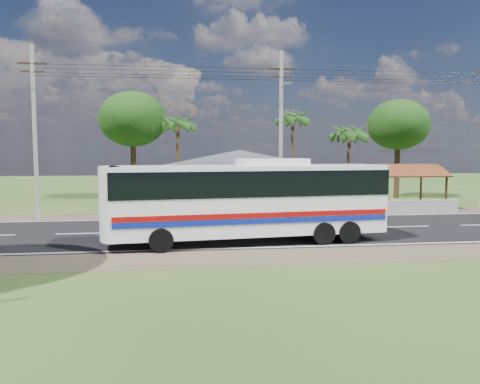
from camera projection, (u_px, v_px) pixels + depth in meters
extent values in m
plane|color=#2D4819|center=(252.00, 230.00, 25.44)|extent=(120.00, 120.00, 0.00)
cube|color=black|center=(252.00, 230.00, 25.44)|extent=(120.00, 10.00, 0.02)
cube|color=brown|center=(237.00, 214.00, 31.87)|extent=(120.00, 3.00, 0.01)
cube|color=brown|center=(276.00, 257.00, 19.02)|extent=(120.00, 3.00, 0.01)
cube|color=silver|center=(241.00, 218.00, 30.09)|extent=(120.00, 0.15, 0.01)
cube|color=silver|center=(267.00, 247.00, 20.80)|extent=(120.00, 0.15, 0.01)
cube|color=silver|center=(252.00, 230.00, 25.44)|extent=(120.00, 0.15, 0.01)
cube|color=#C8B785|center=(240.00, 184.00, 38.28)|extent=(10.00, 8.00, 3.20)
cube|color=#4C4F54|center=(240.00, 164.00, 38.13)|extent=(10.60, 8.60, 0.10)
pyramid|color=#4C4F54|center=(240.00, 150.00, 38.03)|extent=(12.40, 10.00, 1.20)
cube|color=black|center=(206.00, 187.00, 33.92)|extent=(1.20, 0.08, 1.20)
cube|color=black|center=(247.00, 187.00, 34.30)|extent=(1.20, 0.08, 1.20)
cube|color=black|center=(287.00, 186.00, 34.67)|extent=(1.20, 0.08, 1.20)
cylinder|color=#382714|center=(386.00, 193.00, 33.30)|extent=(0.16, 0.16, 2.60)
cylinder|color=#382714|center=(366.00, 189.00, 36.85)|extent=(0.16, 0.16, 2.60)
cylinder|color=#382714|center=(446.00, 193.00, 33.87)|extent=(0.16, 0.16, 2.60)
cylinder|color=#382714|center=(421.00, 189.00, 37.43)|extent=(0.16, 0.16, 2.60)
cube|color=maroon|center=(412.00, 170.00, 34.14)|extent=(5.20, 2.28, 0.90)
cube|color=maroon|center=(398.00, 169.00, 36.31)|extent=(5.20, 2.28, 0.90)
cube|color=#382714|center=(405.00, 165.00, 35.19)|extent=(5.20, 0.12, 0.12)
cube|color=#9E9E99|center=(410.00, 207.00, 32.45)|extent=(7.00, 0.30, 0.90)
cylinder|color=#9E9E99|center=(35.00, 132.00, 29.75)|extent=(0.26, 0.26, 11.00)
cube|color=#382714|center=(32.00, 63.00, 29.38)|extent=(1.80, 0.12, 0.12)
cube|color=#382714|center=(32.00, 71.00, 29.42)|extent=(1.40, 0.10, 0.10)
cylinder|color=#9E9E99|center=(281.00, 133.00, 31.77)|extent=(0.26, 0.26, 11.00)
cube|color=#382714|center=(281.00, 69.00, 31.39)|extent=(1.80, 0.12, 0.12)
cube|color=#382714|center=(281.00, 77.00, 31.43)|extent=(1.40, 0.10, 0.10)
cylinder|color=gray|center=(285.00, 85.00, 30.51)|extent=(0.08, 2.00, 0.08)
cube|color=gray|center=(288.00, 83.00, 29.52)|extent=(0.50, 0.18, 0.12)
cylinder|color=black|center=(161.00, 69.00, 30.40)|extent=(16.00, 0.02, 0.02)
cylinder|color=black|center=(387.00, 74.00, 32.35)|extent=(15.00, 0.02, 0.02)
cylinder|color=#47301E|center=(349.00, 167.00, 37.25)|extent=(0.28, 0.28, 6.00)
cylinder|color=#47301E|center=(292.00, 157.00, 41.19)|extent=(0.28, 0.28, 7.50)
cylinder|color=#47301E|center=(178.00, 160.00, 40.45)|extent=(0.28, 0.28, 7.00)
cylinder|color=#47301E|center=(133.00, 166.00, 41.97)|extent=(0.50, 0.50, 5.95)
ellipsoid|color=#12360E|center=(133.00, 119.00, 41.60)|extent=(6.00, 6.00, 4.92)
cylinder|color=#47301E|center=(397.00, 167.00, 43.02)|extent=(0.50, 0.50, 5.60)
ellipsoid|color=#12360E|center=(398.00, 125.00, 42.68)|extent=(5.60, 5.60, 4.59)
cube|color=white|center=(250.00, 199.00, 21.79)|extent=(12.85, 3.92, 3.16)
cube|color=black|center=(250.00, 182.00, 21.72)|extent=(12.91, 3.99, 1.16)
cube|color=black|center=(110.00, 193.00, 20.32)|extent=(0.38, 2.42, 1.90)
cube|color=#960909|center=(258.00, 215.00, 20.54)|extent=(12.38, 1.32, 0.23)
cube|color=#0D1A90|center=(258.00, 221.00, 20.57)|extent=(12.38, 1.32, 0.23)
cube|color=white|center=(272.00, 162.00, 21.88)|extent=(3.32, 2.00, 0.32)
cylinder|color=black|center=(161.00, 240.00, 19.79)|extent=(1.09, 0.48, 1.05)
cylinder|color=black|center=(158.00, 231.00, 22.14)|extent=(1.09, 0.48, 1.05)
cylinder|color=black|center=(323.00, 233.00, 21.47)|extent=(1.09, 0.48, 1.05)
cylinder|color=black|center=(304.00, 225.00, 23.82)|extent=(1.09, 0.48, 1.05)
cylinder|color=black|center=(349.00, 232.00, 21.75)|extent=(1.09, 0.48, 1.05)
cylinder|color=black|center=(327.00, 224.00, 24.11)|extent=(1.09, 0.48, 1.05)
imported|color=black|center=(326.00, 208.00, 31.46)|extent=(2.03, 1.36, 1.01)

